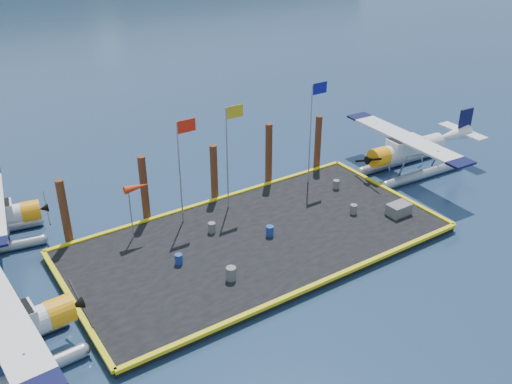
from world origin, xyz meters
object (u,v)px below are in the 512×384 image
Objects in this scene: drum_3 at (231,274)px; flagpole_yellow at (230,142)px; seaplane_d at (408,152)px; flagpole_red at (182,156)px; windsock at (137,188)px; crate at (399,209)px; piling_1 at (144,191)px; piling_4 at (318,144)px; drum_2 at (354,209)px; drum_1 at (270,231)px; flagpole_blue at (314,119)px; piling_0 at (65,214)px; piling_2 at (214,175)px; drum_0 at (179,259)px; drum_4 at (336,184)px; piling_3 at (269,156)px; drum_5 at (212,228)px.

flagpole_yellow reaches higher than drum_3.
flagpole_yellow is at bearing 84.15° from seaplane_d.
windsock is (-2.73, 0.00, -1.17)m from flagpole_red.
crate is at bearing 132.40° from seaplane_d.
flagpole_yellow reaches higher than piling_1.
piling_4 is (-4.89, 3.60, 0.40)m from seaplane_d.
drum_1 is at bearing 172.74° from drum_2.
flagpole_yellow is 0.95× the size of flagpole_blue.
crate is 18.54m from piling_0.
crate is at bearing -45.00° from piling_2.
drum_2 is 9.38m from drum_3.
piling_0 reaches higher than windsock.
seaplane_d is at bearing -9.33° from piling_0.
piling_2 is at bearing 132.15° from drum_2.
flagpole_blue is at bearing -0.00° from flagpole_red.
drum_2 reaches higher than drum_0.
flagpole_red reaches higher than drum_2.
flagpole_red reaches higher than piling_4.
drum_2 is at bearing -112.71° from drum_4.
flagpole_red is at bearing 57.61° from drum_0.
piling_2 reaches higher than drum_4.
flagpole_yellow is at bearing 34.37° from drum_0.
flagpole_yellow is at bearing 58.57° from drum_3.
windsock is at bearing -163.85° from piling_2.
drum_2 is at bearing -47.85° from piling_2.
piling_2 is (-12.89, 3.60, 0.30)m from seaplane_d.
flagpole_red is at bearing -166.75° from piling_3.
flagpole_yellow is at bearing -157.15° from piling_3.
piling_3 is (7.59, 7.80, 1.41)m from drum_3.
piling_2 is (2.21, 3.51, 1.21)m from drum_5.
piling_4 is at bearing 0.00° from piling_2.
piling_2 is at bearing 65.30° from drum_3.
flagpole_red is (-0.58, 1.91, 3.71)m from drum_5.
piling_3 is (-2.91, 3.28, 1.47)m from drum_4.
windsock is (-3.31, 1.91, 2.54)m from drum_5.
drum_4 is 16.30m from piling_0.
drum_3 is 0.22× the size of windsock.
piling_1 is at bearing 123.14° from drum_5.
drum_4 is at bearing -66.88° from flagpole_blue.
piling_2 is (5.09, 5.22, 1.23)m from drum_0.
drum_3 is 0.16× the size of piling_3.
drum_1 reaches higher than drum_5.
piling_4 is at bearing 8.43° from flagpole_red.
drum_0 is at bearing 174.48° from drum_2.
piling_0 is 1.05× the size of piling_2.
crate is 12.78m from flagpole_red.
drum_5 is 0.14× the size of piling_0.
drum_3 is 1.20× the size of drum_5.
drum_2 is at bearing -31.62° from piling_1.
drum_1 is 10.86m from piling_0.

